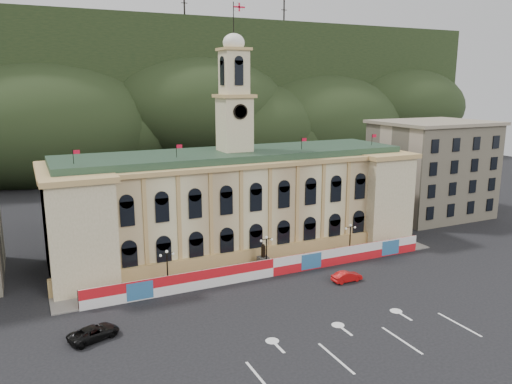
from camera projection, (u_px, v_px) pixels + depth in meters
name	position (u px, v px, depth m)	size (l,w,h in m)	color
ground	(335.00, 323.00, 54.44)	(260.00, 260.00, 0.00)	black
lane_markings	(364.00, 344.00, 50.02)	(26.00, 10.00, 0.02)	white
hill_ridge	(120.00, 103.00, 158.19)	(230.00, 80.00, 64.00)	black
city_hall	(236.00, 201.00, 77.21)	(56.20, 17.60, 37.10)	beige
side_building_right	(431.00, 169.00, 97.70)	(21.00, 17.00, 18.60)	#C2B495
hoarding_fence	(273.00, 267.00, 67.52)	(50.00, 0.44, 2.50)	red
pavement	(264.00, 269.00, 70.12)	(56.00, 5.50, 0.16)	slate
statue	(263.00, 261.00, 70.10)	(1.40, 1.40, 3.72)	#595651
lamp_left	(167.00, 266.00, 62.99)	(1.96, 0.44, 5.15)	black
lamp_center	(266.00, 250.00, 68.82)	(1.96, 0.44, 5.15)	black
lamp_right	(350.00, 237.00, 74.64)	(1.96, 0.44, 5.15)	black
red_sedan	(347.00, 277.00, 65.77)	(4.16, 1.47, 1.37)	#AD0C0D
black_suv	(94.00, 333.00, 50.84)	(5.68, 3.96, 1.44)	black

